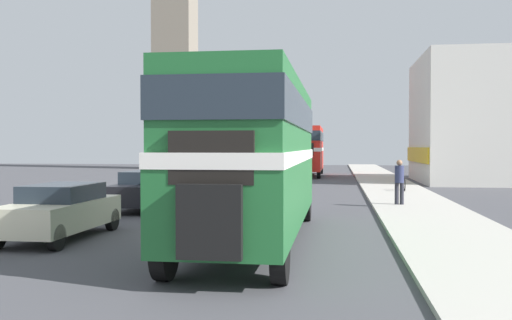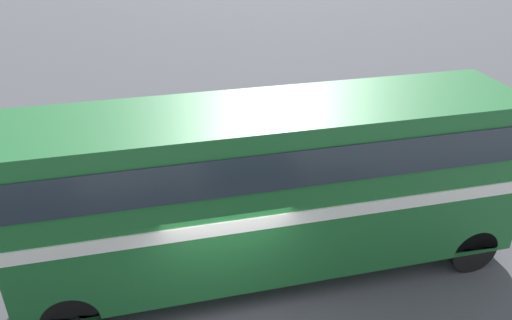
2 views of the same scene
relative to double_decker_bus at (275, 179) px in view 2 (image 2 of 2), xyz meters
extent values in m
cube|color=#B7B2A8|center=(5.25, 1.25, -2.39)|extent=(3.50, 120.00, 0.12)
cube|color=#1E602D|center=(0.00, 0.02, -1.13)|extent=(2.43, 10.70, 1.56)
cube|color=white|center=(0.00, 0.02, -0.21)|extent=(2.46, 10.75, 0.28)
cube|color=#1E602D|center=(0.00, 0.02, 0.78)|extent=(2.38, 10.48, 1.70)
cube|color=#232D38|center=(0.00, 0.02, 0.87)|extent=(2.46, 10.59, 0.77)
cube|color=black|center=(0.00, -5.43, -1.21)|extent=(1.09, 0.20, 1.25)
cube|color=black|center=(0.00, -5.28, -0.15)|extent=(1.46, 0.12, 0.91)
cylinder|color=black|center=(-1.08, -4.43, -1.89)|extent=(0.28, 1.12, 1.12)
cylinder|color=black|center=(1.08, -4.43, -1.89)|extent=(0.28, 1.12, 1.12)
cylinder|color=black|center=(-1.08, 4.36, -1.89)|extent=(0.28, 1.12, 1.12)
cylinder|color=black|center=(1.08, 4.36, -1.89)|extent=(0.28, 1.12, 1.12)
camera|label=1|loc=(2.09, -14.59, 0.04)|focal=40.00mm
camera|label=2|loc=(-8.76, 2.57, 5.32)|focal=35.00mm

